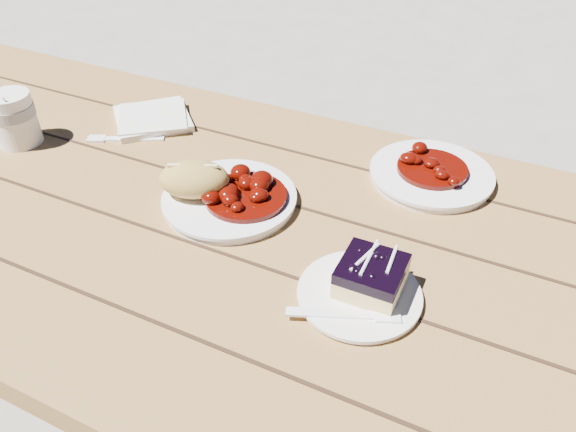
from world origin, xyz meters
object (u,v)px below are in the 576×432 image
at_px(blueberry_cake, 371,276).
at_px(second_plate, 431,175).
at_px(dessert_plate, 359,295).
at_px(picnic_table, 134,250).
at_px(coffee_cup, 14,119).
at_px(main_plate, 230,200).
at_px(bread_roll, 194,179).

height_order(blueberry_cake, second_plate, blueberry_cake).
relative_size(dessert_plate, second_plate, 0.78).
xyz_separation_m(picnic_table, coffee_cup, (-0.27, 0.03, 0.21)).
height_order(picnic_table, blueberry_cake, blueberry_cake).
height_order(main_plate, dessert_plate, main_plate).
xyz_separation_m(picnic_table, dessert_plate, (0.49, -0.08, 0.17)).
bearing_deg(second_plate, blueberry_cake, -90.95).
distance_m(bread_roll, second_plate, 0.43).
bearing_deg(picnic_table, second_plate, 27.58).
distance_m(bread_roll, dessert_plate, 0.35).
height_order(bread_roll, blueberry_cake, bread_roll).
relative_size(bread_roll, blueberry_cake, 1.36).
distance_m(dessert_plate, blueberry_cake, 0.03).
bearing_deg(picnic_table, bread_roll, 6.50).
relative_size(main_plate, coffee_cup, 2.16).
bearing_deg(second_plate, picnic_table, -152.42).
bearing_deg(bread_roll, main_plate, 19.98).
bearing_deg(blueberry_cake, second_plate, 88.56).
bearing_deg(bread_roll, coffee_cup, 177.87).
bearing_deg(second_plate, main_plate, -142.40).
bearing_deg(dessert_plate, bread_roll, 164.29).
bearing_deg(picnic_table, blueberry_cake, -6.95).
bearing_deg(main_plate, coffee_cup, -179.53).
bearing_deg(blueberry_cake, picnic_table, 172.57).
height_order(bread_roll, second_plate, bread_roll).
height_order(bread_roll, coffee_cup, coffee_cup).
xyz_separation_m(bread_roll, dessert_plate, (0.33, -0.09, -0.04)).
height_order(picnic_table, main_plate, main_plate).
height_order(main_plate, blueberry_cake, blueberry_cake).
xyz_separation_m(picnic_table, blueberry_cake, (0.50, -0.06, 0.20)).
bearing_deg(bread_roll, dessert_plate, -15.71).
xyz_separation_m(dessert_plate, coffee_cup, (-0.77, 0.11, 0.05)).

